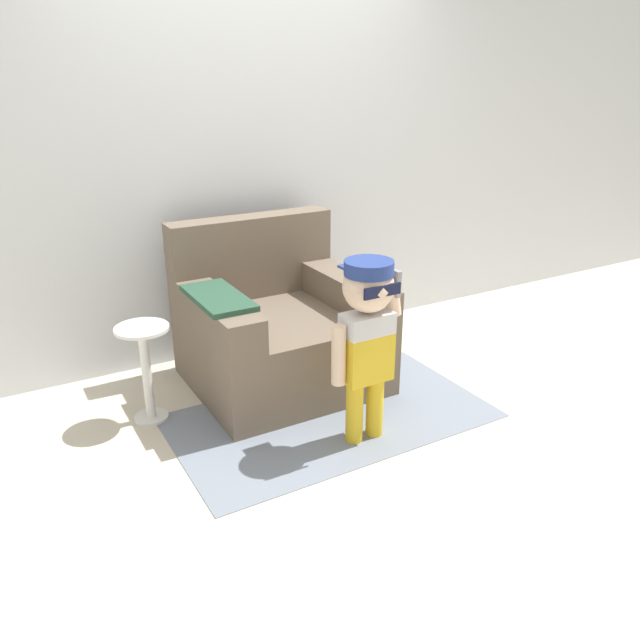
{
  "coord_description": "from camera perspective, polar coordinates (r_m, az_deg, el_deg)",
  "views": [
    {
      "loc": [
        -1.64,
        -2.91,
        1.77
      ],
      "look_at": [
        -0.09,
        -0.2,
        0.54
      ],
      "focal_mm": 35.0,
      "sensor_mm": 36.0,
      "label": 1
    }
  ],
  "objects": [
    {
      "name": "ground_plane",
      "position": [
        3.78,
        -0.42,
        -6.34
      ],
      "size": [
        10.0,
        10.0,
        0.0
      ],
      "primitive_type": "plane",
      "color": "beige"
    },
    {
      "name": "wall_back",
      "position": [
        4.12,
        -6.44,
        14.92
      ],
      "size": [
        10.0,
        0.05,
        2.6
      ],
      "color": "silver",
      "rests_on": "ground_plane"
    },
    {
      "name": "armchair",
      "position": [
        3.77,
        -3.91,
        -0.87
      ],
      "size": [
        1.07,
        0.98,
        0.96
      ],
      "color": "#6B5B4C",
      "rests_on": "ground_plane"
    },
    {
      "name": "person_child",
      "position": [
        3.03,
        4.3,
        -0.38
      ],
      "size": [
        0.39,
        0.29,
        0.96
      ],
      "color": "gold",
      "rests_on": "ground_plane"
    },
    {
      "name": "side_table",
      "position": [
        3.45,
        -15.64,
        -3.97
      ],
      "size": [
        0.28,
        0.28,
        0.55
      ],
      "color": "white",
      "rests_on": "ground_plane"
    },
    {
      "name": "rug",
      "position": [
        3.49,
        1.01,
        -8.78
      ],
      "size": [
        1.73,
        0.97,
        0.01
      ],
      "color": "gray",
      "rests_on": "ground_plane"
    }
  ]
}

